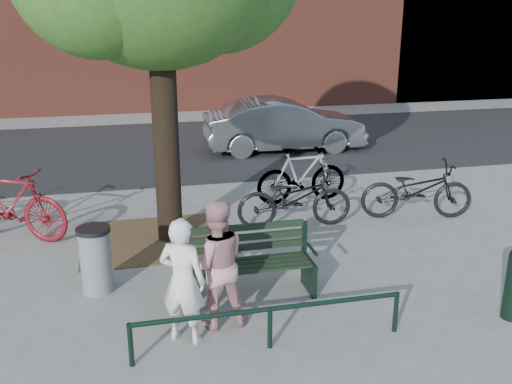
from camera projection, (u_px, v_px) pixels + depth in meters
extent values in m
plane|color=gray|center=(247.00, 296.00, 7.45)|extent=(90.00, 90.00, 0.00)
cube|color=brown|center=(159.00, 239.00, 9.27)|extent=(2.40, 2.00, 0.02)
cube|color=black|center=(181.00, 147.00, 15.32)|extent=(40.00, 7.00, 0.01)
cube|color=black|center=(182.00, 288.00, 7.20)|extent=(0.06, 0.52, 0.45)
cube|color=black|center=(179.00, 248.00, 7.27)|extent=(0.06, 0.06, 0.44)
cylinder|color=black|center=(182.00, 262.00, 6.98)|extent=(0.04, 0.36, 0.04)
cube|color=black|center=(309.00, 274.00, 7.56)|extent=(0.06, 0.52, 0.45)
cube|color=black|center=(304.00, 237.00, 7.63)|extent=(0.06, 0.06, 0.44)
cylinder|color=black|center=(312.00, 249.00, 7.34)|extent=(0.04, 0.36, 0.04)
cube|color=black|center=(247.00, 265.00, 7.31)|extent=(1.64, 0.46, 0.04)
cube|color=black|center=(243.00, 237.00, 7.43)|extent=(1.64, 0.03, 0.47)
cylinder|color=black|center=(131.00, 345.00, 5.94)|extent=(0.06, 0.06, 0.50)
cylinder|color=black|center=(270.00, 328.00, 6.26)|extent=(0.06, 0.06, 0.50)
cylinder|color=black|center=(396.00, 312.00, 6.58)|extent=(0.06, 0.06, 0.50)
cylinder|color=black|center=(270.00, 309.00, 6.19)|extent=(3.00, 0.06, 0.06)
cylinder|color=black|center=(165.00, 124.00, 8.72)|extent=(0.40, 0.40, 3.80)
imported|color=silver|center=(183.00, 281.00, 6.26)|extent=(0.64, 0.57, 1.47)
imported|color=tan|center=(216.00, 264.00, 6.58)|extent=(0.78, 0.62, 1.55)
cylinder|color=gray|center=(96.00, 262.00, 7.46)|extent=(0.40, 0.40, 0.84)
cylinder|color=black|center=(93.00, 230.00, 7.32)|extent=(0.44, 0.44, 0.06)
imported|color=#5E0D12|center=(10.00, 204.00, 9.11)|extent=(2.06, 1.42, 1.21)
imported|color=black|center=(294.00, 198.00, 9.66)|extent=(2.01, 0.83, 1.03)
imported|color=gray|center=(302.00, 175.00, 10.89)|extent=(1.84, 0.65, 1.08)
imported|color=black|center=(417.00, 190.00, 10.08)|extent=(2.06, 1.09, 1.03)
imported|color=slate|center=(284.00, 125.00, 14.78)|extent=(4.15, 1.51, 1.36)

